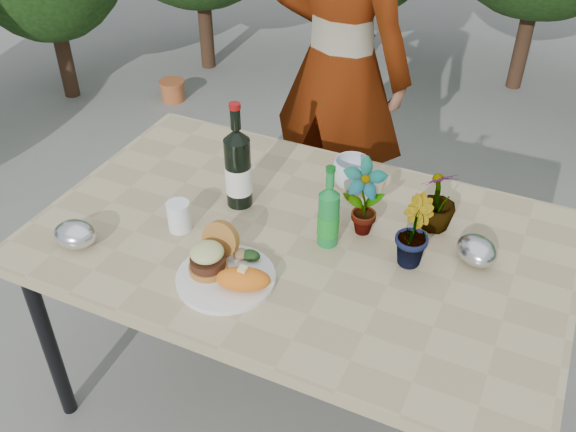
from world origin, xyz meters
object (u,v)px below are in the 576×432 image
at_px(patio_table, 299,250).
at_px(dinner_plate, 226,278).
at_px(person, 339,69).
at_px(wine_bottle, 238,169).

relative_size(patio_table, dinner_plate, 5.71).
relative_size(dinner_plate, person, 0.16).
distance_m(dinner_plate, wine_bottle, 0.39).
bearing_deg(patio_table, dinner_plate, -111.48).
relative_size(patio_table, person, 0.92).
distance_m(patio_table, dinner_plate, 0.29).
bearing_deg(patio_table, wine_bottle, 163.04).
bearing_deg(person, dinner_plate, 105.98).
distance_m(patio_table, person, 0.97).
bearing_deg(person, patio_table, 114.03).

